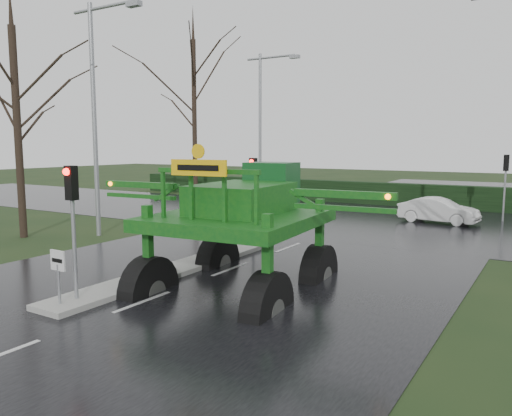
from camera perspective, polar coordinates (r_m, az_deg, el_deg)
The scene contains 15 objects.
ground at distance 13.37m, azimuth -12.81°, elevation -10.49°, with size 140.00×140.00×0.00m, color black.
road_main at distance 21.45m, azimuth 6.18°, elevation -3.63°, with size 14.00×80.00×0.02m, color black.
road_cross at distance 26.93m, azimuth 11.65°, elevation -1.52°, with size 80.00×12.00×0.02m, color black.
median_island at distance 16.33m, azimuth -8.72°, elevation -6.84°, with size 1.20×10.00×0.16m, color gray.
hedge_row at distance 34.42m, azimuth 16.22°, elevation 1.47°, with size 44.00×0.90×1.50m, color black.
keep_left_sign at distance 13.10m, azimuth -21.68°, elevation -6.41°, with size 0.50×0.07×1.35m.
traffic_signal_near at distance 13.13m, azimuth -20.28°, elevation 0.49°, with size 0.26×0.33×3.52m.
traffic_signal_mid at distance 19.54m, azimuth -0.33°, elevation 3.00°, with size 0.26×0.33×3.52m.
traffic_signal_far at distance 29.22m, azimuth 26.64°, elevation 3.64°, with size 0.26×0.33×3.52m.
street_light_left_near at distance 22.92m, azimuth -17.57°, elevation 11.80°, with size 3.85×0.30×10.00m.
street_light_left_far at distance 33.81m, azimuth 0.92°, elevation 10.55°, with size 3.85×0.30×10.00m.
tree_left_near at distance 23.93m, azimuth -25.75°, elevation 10.88°, with size 6.30×6.30×10.85m.
tree_left_far at distance 34.69m, azimuth -7.09°, elevation 12.33°, with size 7.70×7.70×13.26m.
crop_sprayer at distance 13.93m, azimuth -11.74°, elevation 0.33°, with size 9.04×5.93×5.06m.
white_sedan at distance 27.49m, azimuth 20.05°, elevation -1.64°, with size 1.38×3.95×1.30m, color silver.
Camera 1 is at (8.97, -9.07, 4.03)m, focal length 35.00 mm.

